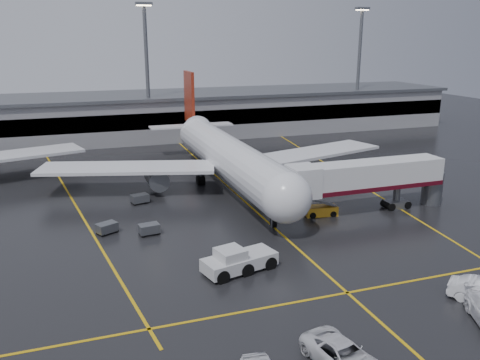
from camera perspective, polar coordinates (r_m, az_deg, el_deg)
name	(u,v)px	position (r m, az deg, el deg)	size (l,w,h in m)	color
ground	(250,207)	(59.03, 1.20, -3.06)	(220.00, 220.00, 0.00)	black
apron_line_centre	(250,206)	(59.02, 1.20, -3.05)	(0.25, 90.00, 0.02)	gold
apron_line_stop	(347,293)	(40.80, 12.20, -12.52)	(60.00, 0.25, 0.02)	gold
apron_line_left	(72,199)	(65.24, -18.73, -2.05)	(0.25, 70.00, 0.02)	gold
apron_line_right	(341,173)	(75.18, 11.50, 0.81)	(0.25, 70.00, 0.02)	gold
terminal	(169,114)	(103.22, -8.09, 7.48)	(122.00, 19.00, 8.60)	gray
light_mast_mid	(147,65)	(95.56, -10.63, 12.82)	(3.00, 1.20, 25.45)	#595B60
light_mast_right	(359,62)	(111.58, 13.49, 13.07)	(3.00, 1.20, 25.45)	#595B60
main_airliner	(226,155)	(66.71, -1.66, 2.93)	(48.80, 45.60, 14.10)	silver
jet_bridge	(367,179)	(57.95, 14.41, 0.14)	(19.90, 3.40, 6.05)	silver
pushback_tractor	(238,261)	(42.90, -0.27, -9.29)	(6.86, 4.09, 2.30)	#BDBDC0
belt_loader	(321,211)	(56.73, 9.28, -3.47)	(3.77, 2.15, 2.26)	orange
service_van_a	(343,356)	(32.31, 11.73, -19.13)	(2.68, 5.81, 1.61)	silver
baggage_cart_a	(149,229)	(51.45, -10.38, -5.51)	(2.16, 1.56, 1.12)	#595B60
baggage_cart_b	(107,228)	(52.69, -15.02, -5.29)	(2.37, 2.04, 1.12)	#595B60
baggage_cart_c	(140,198)	(61.18, -11.41, -2.07)	(2.25, 1.74, 1.12)	#595B60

